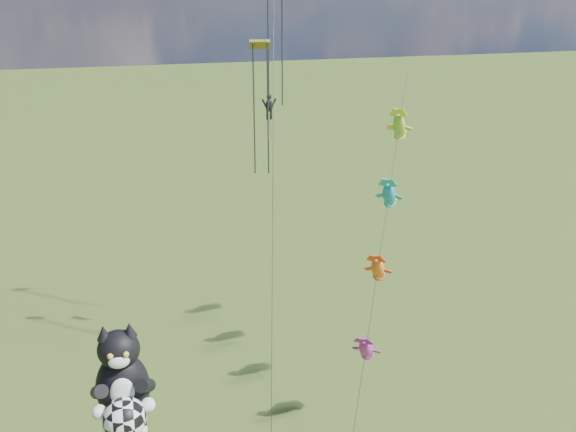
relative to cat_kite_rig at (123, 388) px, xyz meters
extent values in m
ellipsoid|color=black|center=(0.00, 0.35, -0.22)|extent=(2.45, 2.14, 3.13)
ellipsoid|color=black|center=(0.00, 0.25, 1.63)|extent=(1.92, 1.80, 1.58)
cone|color=black|center=(-0.49, 0.25, 2.46)|extent=(0.64, 0.64, 0.59)
cone|color=black|center=(0.49, 0.25, 2.46)|extent=(0.64, 0.64, 0.59)
ellipsoid|color=white|center=(0.00, -0.38, 1.49)|extent=(0.88, 0.56, 0.57)
ellipsoid|color=white|center=(0.00, -0.38, 0.07)|extent=(1.03, 0.55, 1.29)
sphere|color=gold|center=(-0.29, -0.45, 1.81)|extent=(0.23, 0.23, 0.23)
sphere|color=gold|center=(0.29, -0.45, 1.81)|extent=(0.23, 0.23, 0.23)
sphere|color=white|center=(-0.93, -0.68, -0.47)|extent=(0.59, 0.59, 0.59)
sphere|color=white|center=(0.93, -0.68, -0.47)|extent=(0.59, 0.59, 0.59)
sphere|color=white|center=(0.49, 0.20, -2.32)|extent=(0.63, 0.63, 0.63)
sphere|color=white|center=(0.00, -0.97, -0.71)|extent=(1.70, 1.70, 1.70)
cylinder|color=black|center=(13.99, 8.33, 0.54)|extent=(7.91, 13.75, 17.91)
ellipsoid|color=#D833A5|center=(12.26, 5.31, -3.40)|extent=(1.62, 2.09, 2.11)
ellipsoid|color=orange|center=(13.72, 7.87, -0.06)|extent=(1.62, 2.09, 2.11)
ellipsoid|color=blue|center=(15.19, 10.43, 3.28)|extent=(1.62, 2.09, 2.11)
ellipsoid|color=green|center=(16.66, 12.99, 6.62)|extent=(1.62, 2.09, 2.11)
cylinder|color=black|center=(7.49, 6.41, 4.63)|extent=(4.02, 16.63, 26.10)
cube|color=green|center=(8.05, 11.88, 11.72)|extent=(1.17, 0.82, 0.52)
cylinder|color=black|center=(7.68, 11.88, 8.12)|extent=(0.08, 0.08, 7.20)
cylinder|color=black|center=(8.43, 11.88, 8.12)|extent=(0.08, 0.08, 7.20)
cylinder|color=black|center=(9.09, 14.70, 11.77)|extent=(0.08, 0.08, 8.17)
cylinder|color=black|center=(9.88, 14.70, 11.77)|extent=(0.08, 0.08, 8.17)
camera|label=1|loc=(1.49, -22.05, 15.62)|focal=40.00mm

